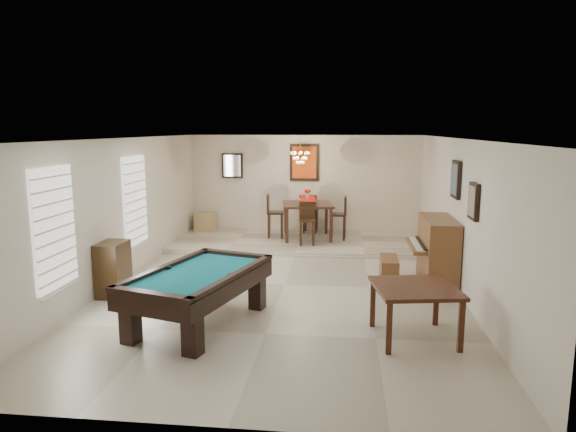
% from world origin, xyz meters
% --- Properties ---
extents(ground_plane, '(6.00, 9.00, 0.02)m').
position_xyz_m(ground_plane, '(0.00, 0.00, -0.01)').
color(ground_plane, beige).
extents(wall_back, '(6.00, 0.04, 2.60)m').
position_xyz_m(wall_back, '(0.00, 4.50, 1.30)').
color(wall_back, silver).
rests_on(wall_back, ground_plane).
extents(wall_front, '(6.00, 0.04, 2.60)m').
position_xyz_m(wall_front, '(0.00, -4.50, 1.30)').
color(wall_front, silver).
rests_on(wall_front, ground_plane).
extents(wall_left, '(0.04, 9.00, 2.60)m').
position_xyz_m(wall_left, '(-3.00, 0.00, 1.30)').
color(wall_left, silver).
rests_on(wall_left, ground_plane).
extents(wall_right, '(0.04, 9.00, 2.60)m').
position_xyz_m(wall_right, '(3.00, 0.00, 1.30)').
color(wall_right, silver).
rests_on(wall_right, ground_plane).
extents(ceiling, '(6.00, 9.00, 0.04)m').
position_xyz_m(ceiling, '(0.00, 0.00, 2.60)').
color(ceiling, white).
rests_on(ceiling, wall_back).
extents(dining_step, '(6.00, 2.50, 0.12)m').
position_xyz_m(dining_step, '(0.00, 3.25, 0.06)').
color(dining_step, beige).
rests_on(dining_step, ground_plane).
extents(window_left_front, '(0.06, 1.00, 1.70)m').
position_xyz_m(window_left_front, '(-2.97, -2.20, 1.40)').
color(window_left_front, white).
rests_on(window_left_front, wall_left).
extents(window_left_rear, '(0.06, 1.00, 1.70)m').
position_xyz_m(window_left_rear, '(-2.97, 0.60, 1.40)').
color(window_left_rear, white).
rests_on(window_left_rear, wall_left).
extents(pool_table, '(1.83, 2.54, 0.76)m').
position_xyz_m(pool_table, '(-0.99, -2.00, 0.38)').
color(pool_table, black).
rests_on(pool_table, ground_plane).
extents(square_table, '(1.21, 1.21, 0.72)m').
position_xyz_m(square_table, '(1.99, -2.18, 0.36)').
color(square_table, '#33180C').
rests_on(square_table, ground_plane).
extents(upright_piano, '(0.81, 1.44, 1.20)m').
position_xyz_m(upright_piano, '(2.58, 0.35, 0.60)').
color(upright_piano, brown).
rests_on(upright_piano, ground_plane).
extents(piano_bench, '(0.32, 0.80, 0.44)m').
position_xyz_m(piano_bench, '(1.88, 0.42, 0.22)').
color(piano_bench, brown).
rests_on(piano_bench, ground_plane).
extents(apothecary_chest, '(0.40, 0.61, 0.91)m').
position_xyz_m(apothecary_chest, '(-2.78, -0.89, 0.46)').
color(apothecary_chest, black).
rests_on(apothecary_chest, ground_plane).
extents(dining_table, '(1.34, 1.34, 0.98)m').
position_xyz_m(dining_table, '(0.16, 3.44, 0.61)').
color(dining_table, black).
rests_on(dining_table, dining_step).
extents(flower_vase, '(0.16, 0.16, 0.24)m').
position_xyz_m(flower_vase, '(0.16, 3.44, 1.22)').
color(flower_vase, red).
rests_on(flower_vase, dining_table).
extents(dining_chair_south, '(0.40, 0.40, 0.98)m').
position_xyz_m(dining_chair_south, '(0.21, 2.74, 0.61)').
color(dining_chair_south, black).
rests_on(dining_chair_south, dining_step).
extents(dining_chair_north, '(0.40, 0.40, 1.00)m').
position_xyz_m(dining_chair_north, '(0.19, 4.16, 0.62)').
color(dining_chair_north, black).
rests_on(dining_chair_north, dining_step).
extents(dining_chair_west, '(0.43, 0.43, 1.07)m').
position_xyz_m(dining_chair_west, '(-0.62, 3.44, 0.65)').
color(dining_chair_west, black).
rests_on(dining_chair_west, dining_step).
extents(dining_chair_east, '(0.41, 0.41, 1.05)m').
position_xyz_m(dining_chair_east, '(0.90, 3.39, 0.64)').
color(dining_chair_east, black).
rests_on(dining_chair_east, dining_step).
extents(corner_bench, '(0.51, 0.59, 0.46)m').
position_xyz_m(corner_bench, '(-2.58, 4.14, 0.35)').
color(corner_bench, tan).
rests_on(corner_bench, dining_step).
extents(chandelier, '(0.44, 0.44, 0.60)m').
position_xyz_m(chandelier, '(0.00, 3.20, 2.20)').
color(chandelier, '#FFE5B2').
rests_on(chandelier, ceiling).
extents(back_painting, '(0.75, 0.06, 0.95)m').
position_xyz_m(back_painting, '(0.00, 4.46, 1.90)').
color(back_painting, '#D84C14').
rests_on(back_painting, wall_back).
extents(back_mirror, '(0.55, 0.06, 0.65)m').
position_xyz_m(back_mirror, '(-1.90, 4.46, 1.80)').
color(back_mirror, white).
rests_on(back_mirror, wall_back).
extents(right_picture_upper, '(0.06, 0.55, 0.65)m').
position_xyz_m(right_picture_upper, '(2.96, 0.30, 1.90)').
color(right_picture_upper, slate).
rests_on(right_picture_upper, wall_right).
extents(right_picture_lower, '(0.06, 0.45, 0.55)m').
position_xyz_m(right_picture_lower, '(2.96, -1.00, 1.70)').
color(right_picture_lower, gray).
rests_on(right_picture_lower, wall_right).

